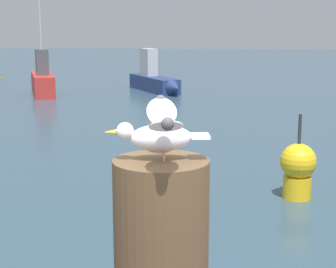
{
  "coord_description": "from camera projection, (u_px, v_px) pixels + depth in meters",
  "views": [
    {
      "loc": [
        -0.37,
        -2.31,
        2.66
      ],
      "look_at": [
        -0.61,
        -0.06,
        2.22
      ],
      "focal_mm": 59.24,
      "sensor_mm": 36.0,
      "label": 1
    }
  ],
  "objects": [
    {
      "name": "boat_navy",
      "position": [
        156.0,
        80.0,
        22.21
      ],
      "size": [
        2.68,
        3.77,
        1.71
      ],
      "color": "navy",
      "rests_on": "ground_plane"
    },
    {
      "name": "seagull",
      "position": [
        160.0,
        130.0,
        2.05
      ],
      "size": [
        0.39,
        0.6,
        0.21
      ],
      "color": "tan",
      "rests_on": "mooring_post"
    },
    {
      "name": "channel_buoy",
      "position": [
        298.0,
        168.0,
        8.55
      ],
      "size": [
        0.56,
        0.56,
        1.33
      ],
      "color": "yellow",
      "rests_on": "ground_plane"
    },
    {
      "name": "boat_red",
      "position": [
        42.0,
        79.0,
        21.39
      ],
      "size": [
        2.0,
        3.64,
        4.96
      ],
      "color": "#B72D28",
      "rests_on": "ground_plane"
    }
  ]
}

